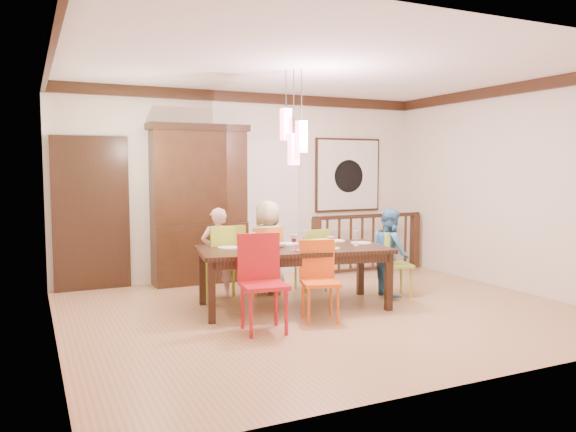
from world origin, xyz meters
name	(u,v)px	position (x,y,z in m)	size (l,w,h in m)	color
floor	(324,311)	(0.00, 0.00, 0.00)	(6.00, 6.00, 0.00)	#AD7753
ceiling	(326,67)	(0.00, 0.00, 2.90)	(6.00, 6.00, 0.00)	white
wall_back	(249,185)	(0.00, 2.50, 1.45)	(6.00, 6.00, 0.00)	beige
wall_left	(51,197)	(-3.00, 0.00, 1.45)	(5.00, 5.00, 0.00)	beige
wall_right	(511,187)	(3.00, 0.00, 1.45)	(5.00, 5.00, 0.00)	beige
crown_molding	(326,74)	(0.00, 0.00, 2.82)	(6.00, 5.00, 0.16)	black
panel_door	(91,216)	(-2.40, 2.45, 1.05)	(1.04, 0.07, 2.24)	black
white_doorway	(270,210)	(0.35, 2.46, 1.05)	(0.97, 0.05, 2.22)	silver
painting	(348,175)	(1.80, 2.46, 1.60)	(1.25, 0.06, 1.25)	black
pendant_cluster	(294,136)	(-0.26, 0.31, 2.11)	(0.27, 0.21, 1.14)	#FF4C73
dining_table	(294,254)	(-0.26, 0.31, 0.67)	(2.45, 1.42, 0.75)	black
chair_far_left	(224,257)	(-0.93, 1.01, 0.57)	(0.47, 0.47, 1.00)	#96B226
chair_far_mid	(262,255)	(-0.34, 1.14, 0.54)	(0.43, 0.43, 0.94)	orange
chair_far_right	(311,255)	(0.37, 1.08, 0.50)	(0.40, 0.40, 0.88)	#85A429
chair_near_left	(264,277)	(-0.99, -0.49, 0.59)	(0.52, 0.52, 1.03)	#B1151A
chair_near_mid	(320,276)	(-0.25, -0.36, 0.52)	(0.50, 0.50, 0.90)	#DD5612
chair_end_right	(395,259)	(1.24, 0.29, 0.50)	(0.47, 0.47, 0.88)	#8DBA32
china_hutch	(199,204)	(-0.88, 2.30, 1.19)	(1.50, 0.46, 2.37)	black
balustrade	(368,242)	(1.89, 1.95, 0.50)	(2.06, 0.12, 0.96)	black
person_far_left	(218,253)	(-0.94, 1.21, 0.60)	(0.44, 0.29, 1.20)	beige
person_far_mid	(268,247)	(-0.23, 1.21, 0.64)	(0.63, 0.41, 1.28)	#C0BA91
person_end_right	(390,252)	(1.19, 0.34, 0.59)	(0.58, 0.45, 1.18)	#4282BB
serving_bowl	(323,244)	(0.06, 0.16, 0.79)	(0.36, 0.36, 0.09)	gold
small_bowl	(279,245)	(-0.42, 0.40, 0.78)	(0.17, 0.17, 0.05)	white
cup_left	(258,247)	(-0.77, 0.23, 0.79)	(0.11, 0.11, 0.09)	silver
cup_right	(331,240)	(0.34, 0.46, 0.79)	(0.10, 0.10, 0.09)	silver
plate_far_left	(228,248)	(-1.01, 0.59, 0.76)	(0.26, 0.26, 0.01)	white
plate_far_mid	(288,244)	(-0.20, 0.60, 0.76)	(0.26, 0.26, 0.01)	white
plate_far_right	(335,241)	(0.49, 0.59, 0.76)	(0.26, 0.26, 0.01)	white
plate_near_left	(251,254)	(-0.94, 0.00, 0.76)	(0.26, 0.26, 0.01)	white
plate_near_mid	(329,248)	(0.08, 0.04, 0.76)	(0.26, 0.26, 0.01)	white
plate_end_right	(361,243)	(0.69, 0.27, 0.76)	(0.26, 0.26, 0.01)	white
wine_glass_a	(252,240)	(-0.73, 0.51, 0.84)	(0.08, 0.08, 0.19)	#590C19
wine_glass_b	(304,238)	(-0.04, 0.45, 0.84)	(0.08, 0.08, 0.19)	silver
wine_glass_c	(294,243)	(-0.37, 0.08, 0.84)	(0.08, 0.08, 0.19)	#590C19
wine_glass_d	(356,238)	(0.53, 0.14, 0.84)	(0.08, 0.08, 0.19)	silver
napkin	(303,250)	(-0.29, 0.00, 0.76)	(0.18, 0.14, 0.01)	#D83359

